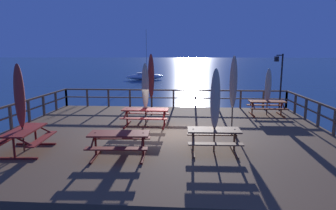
# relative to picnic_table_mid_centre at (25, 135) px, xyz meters

# --- Properties ---
(ground_plane) EXTENTS (600.00, 600.00, 0.00)m
(ground_plane) POSITION_rel_picnic_table_mid_centre_xyz_m (4.48, 2.66, -1.41)
(ground_plane) COLOR navy
(wooden_deck) EXTENTS (13.58, 11.78, 0.85)m
(wooden_deck) POSITION_rel_picnic_table_mid_centre_xyz_m (4.48, 2.66, -0.98)
(wooden_deck) COLOR brown
(wooden_deck) RESTS_ON ground
(railing_waterside_far) EXTENTS (13.38, 0.10, 1.09)m
(railing_waterside_far) POSITION_rel_picnic_table_mid_centre_xyz_m (4.48, 8.40, 0.17)
(railing_waterside_far) COLOR brown
(railing_waterside_far) RESTS_ON wooden_deck
(railing_side_left) EXTENTS (0.10, 11.58, 1.09)m
(railing_side_left) POSITION_rel_picnic_table_mid_centre_xyz_m (-2.16, 2.66, 0.17)
(railing_side_left) COLOR brown
(railing_side_left) RESTS_ON wooden_deck
(railing_side_right) EXTENTS (0.10, 11.58, 1.09)m
(railing_side_right) POSITION_rel_picnic_table_mid_centre_xyz_m (11.12, 2.66, 0.17)
(railing_side_right) COLOR brown
(railing_side_right) RESTS_ON wooden_deck
(picnic_table_mid_centre) EXTENTS (1.52, 1.92, 0.78)m
(picnic_table_mid_centre) POSITION_rel_picnic_table_mid_centre_xyz_m (0.00, 0.00, 0.00)
(picnic_table_mid_centre) COLOR maroon
(picnic_table_mid_centre) RESTS_ON wooden_deck
(picnic_table_back_right) EXTENTS (1.95, 1.51, 0.78)m
(picnic_table_back_right) POSITION_rel_picnic_table_mid_centre_xyz_m (3.21, -0.24, 0.00)
(picnic_table_back_right) COLOR maroon
(picnic_table_back_right) RESTS_ON wooden_deck
(picnic_table_back_left) EXTENTS (1.87, 1.42, 0.78)m
(picnic_table_back_left) POSITION_rel_picnic_table_mid_centre_xyz_m (9.49, 6.46, 0.00)
(picnic_table_back_left) COLOR #993819
(picnic_table_back_left) RESTS_ON wooden_deck
(picnic_table_front_right) EXTENTS (1.76, 1.45, 0.78)m
(picnic_table_front_right) POSITION_rel_picnic_table_mid_centre_xyz_m (6.20, 0.41, -0.00)
(picnic_table_front_right) COLOR brown
(picnic_table_front_right) RESTS_ON wooden_deck
(picnic_table_mid_left) EXTENTS (2.07, 1.41, 0.78)m
(picnic_table_mid_left) POSITION_rel_picnic_table_mid_centre_xyz_m (3.45, 3.82, 0.01)
(picnic_table_mid_left) COLOR maroon
(picnic_table_mid_left) RESTS_ON wooden_deck
(patio_umbrella_tall_back_right) EXTENTS (0.32, 0.32, 2.91)m
(patio_umbrella_tall_back_right) POSITION_rel_picnic_table_mid_centre_xyz_m (-0.06, -0.01, 1.29)
(patio_umbrella_tall_back_right) COLOR #4C3828
(patio_umbrella_tall_back_right) RESTS_ON wooden_deck
(patio_umbrella_tall_back_left) EXTENTS (0.32, 0.32, 3.14)m
(patio_umbrella_tall_back_left) POSITION_rel_picnic_table_mid_centre_xyz_m (7.27, 3.62, 1.44)
(patio_umbrella_tall_back_left) COLOR #4C3828
(patio_umbrella_tall_back_left) RESTS_ON wooden_deck
(patio_umbrella_short_back) EXTENTS (0.32, 0.32, 2.47)m
(patio_umbrella_short_back) POSITION_rel_picnic_table_mid_centre_xyz_m (9.51, 6.52, 1.01)
(patio_umbrella_short_back) COLOR #4C3828
(patio_umbrella_short_back) RESTS_ON wooden_deck
(patio_umbrella_short_front) EXTENTS (0.32, 0.32, 2.76)m
(patio_umbrella_short_front) POSITION_rel_picnic_table_mid_centre_xyz_m (6.22, 0.47, 1.20)
(patio_umbrella_short_front) COLOR #4C3828
(patio_umbrella_short_front) RESTS_ON wooden_deck
(patio_umbrella_short_mid) EXTENTS (0.32, 0.32, 2.81)m
(patio_umbrella_short_mid) POSITION_rel_picnic_table_mid_centre_xyz_m (3.44, 3.89, 1.23)
(patio_umbrella_short_mid) COLOR #4C3828
(patio_umbrella_short_mid) RESTS_ON wooden_deck
(patio_umbrella_tall_mid_right) EXTENTS (0.32, 0.32, 3.20)m
(patio_umbrella_tall_mid_right) POSITION_rel_picnic_table_mid_centre_xyz_m (3.42, 6.10, 1.48)
(patio_umbrella_tall_mid_right) COLOR #4C3828
(patio_umbrella_tall_mid_right) RESTS_ON wooden_deck
(lamp_post_hooked) EXTENTS (0.57, 0.49, 3.20)m
(lamp_post_hooked) POSITION_rel_picnic_table_mid_centre_xyz_m (10.42, 7.73, 1.56)
(lamp_post_hooked) COLOR black
(lamp_post_hooked) RESTS_ON wooden_deck
(sailboat_distant) EXTENTS (6.21, 3.64, 7.72)m
(sailboat_distant) POSITION_rel_picnic_table_mid_centre_xyz_m (-1.49, 36.69, -0.90)
(sailboat_distant) COLOR silver
(sailboat_distant) RESTS_ON ground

